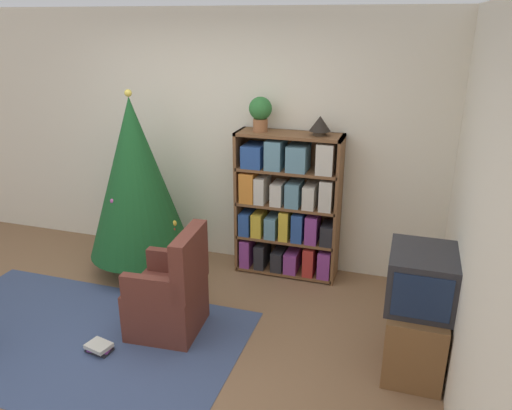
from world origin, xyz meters
TOP-DOWN VIEW (x-y plane):
  - ground_plane at (0.00, 0.00)m, footprint 14.00×14.00m
  - wall_back at (0.00, 1.99)m, footprint 8.00×0.10m
  - wall_right at (2.36, 0.00)m, footprint 0.10×8.00m
  - area_rug at (-0.59, 0.08)m, footprint 2.77×1.65m
  - bookshelf at (0.79, 1.74)m, footprint 1.03×0.33m
  - tv_stand at (2.08, 0.59)m, footprint 0.42×0.70m
  - television at (2.08, 0.59)m, footprint 0.47×0.56m
  - game_remote at (1.95, 0.38)m, footprint 0.04×0.12m
  - christmas_tree at (-0.65, 1.33)m, footprint 1.02×1.02m
  - armchair at (0.13, 0.45)m, footprint 0.61×0.60m
  - potted_plant at (0.50, 1.75)m, footprint 0.22×0.22m
  - table_lamp at (1.08, 1.75)m, footprint 0.20×0.20m
  - book_pile_near_tree at (-0.24, 0.93)m, footprint 0.23×0.16m
  - book_pile_by_chair at (-0.29, -0.01)m, footprint 0.22×0.18m

SIDE VIEW (x-z plane):
  - ground_plane at x=0.00m, z-range 0.00..0.00m
  - area_rug at x=-0.59m, z-range 0.00..0.01m
  - book_pile_by_chair at x=-0.29m, z-range 0.00..0.08m
  - book_pile_near_tree at x=-0.24m, z-range 0.00..0.12m
  - tv_stand at x=2.08m, z-range 0.00..0.53m
  - armchair at x=0.13m, z-range -0.14..0.78m
  - game_remote at x=1.95m, z-range 0.53..0.56m
  - bookshelf at x=0.79m, z-range -0.01..1.46m
  - television at x=2.08m, z-range 0.53..0.95m
  - christmas_tree at x=-0.65m, z-range 0.07..1.94m
  - wall_back at x=0.00m, z-range 0.00..2.60m
  - wall_right at x=2.36m, z-range 0.00..2.60m
  - table_lamp at x=1.08m, z-range 1.48..1.66m
  - potted_plant at x=0.50m, z-range 1.49..1.82m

